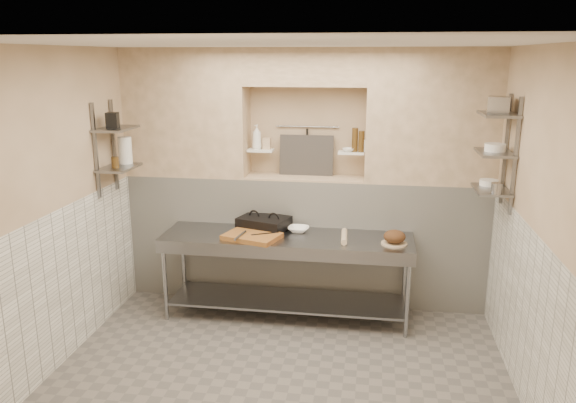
% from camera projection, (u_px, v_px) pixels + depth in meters
% --- Properties ---
extents(floor, '(4.00, 3.90, 0.10)m').
position_uv_depth(floor, '(279.00, 382.00, 4.89)').
color(floor, '#69625D').
rests_on(floor, ground).
extents(ceiling, '(4.00, 3.90, 0.10)m').
position_uv_depth(ceiling, '(277.00, 37.00, 4.16)').
color(ceiling, silver).
rests_on(ceiling, ground).
extents(wall_left, '(0.10, 3.90, 2.80)m').
position_uv_depth(wall_left, '(44.00, 213.00, 4.83)').
color(wall_left, '#CFB08E').
rests_on(wall_left, ground).
extents(wall_right, '(0.10, 3.90, 2.80)m').
position_uv_depth(wall_right, '(546.00, 236.00, 4.22)').
color(wall_right, '#CFB08E').
rests_on(wall_right, ground).
extents(wall_back, '(4.00, 0.10, 2.80)m').
position_uv_depth(wall_back, '(308.00, 174.00, 6.44)').
color(wall_back, '#CFB08E').
rests_on(wall_back, ground).
extents(wall_front, '(4.00, 0.10, 2.80)m').
position_uv_depth(wall_front, '(205.00, 346.00, 2.61)').
color(wall_front, '#CFB08E').
rests_on(wall_front, ground).
extents(backwall_lower, '(4.00, 0.40, 1.40)m').
position_uv_depth(backwall_lower, '(305.00, 238.00, 6.38)').
color(backwall_lower, white).
rests_on(backwall_lower, floor).
extents(alcove_sill, '(1.30, 0.40, 0.02)m').
position_uv_depth(alcove_sill, '(305.00, 177.00, 6.20)').
color(alcove_sill, '#CFB08E').
rests_on(alcove_sill, backwall_lower).
extents(backwall_pillar_left, '(1.35, 0.40, 1.40)m').
position_uv_depth(backwall_pillar_left, '(187.00, 113.00, 6.22)').
color(backwall_pillar_left, '#CFB08E').
rests_on(backwall_pillar_left, backwall_lower).
extents(backwall_pillar_right, '(1.35, 0.40, 1.40)m').
position_uv_depth(backwall_pillar_right, '(432.00, 117.00, 5.83)').
color(backwall_pillar_right, '#CFB08E').
rests_on(backwall_pillar_right, backwall_lower).
extents(backwall_header, '(1.30, 0.40, 0.40)m').
position_uv_depth(backwall_header, '(306.00, 67.00, 5.90)').
color(backwall_header, '#CFB08E').
rests_on(backwall_header, backwall_lower).
extents(wainscot_left, '(0.02, 3.90, 1.40)m').
position_uv_depth(wainscot_left, '(59.00, 289.00, 5.00)').
color(wainscot_left, white).
rests_on(wainscot_left, floor).
extents(wainscot_right, '(0.02, 3.90, 1.40)m').
position_uv_depth(wainscot_right, '(528.00, 320.00, 4.41)').
color(wainscot_right, white).
rests_on(wainscot_right, floor).
extents(alcove_shelf_left, '(0.28, 0.16, 0.02)m').
position_uv_depth(alcove_shelf_left, '(261.00, 150.00, 6.20)').
color(alcove_shelf_left, white).
rests_on(alcove_shelf_left, backwall_lower).
extents(alcove_shelf_right, '(0.28, 0.16, 0.02)m').
position_uv_depth(alcove_shelf_right, '(351.00, 153.00, 6.05)').
color(alcove_shelf_right, white).
rests_on(alcove_shelf_right, backwall_lower).
extents(utensil_rail, '(0.70, 0.02, 0.02)m').
position_uv_depth(utensil_rail, '(307.00, 127.00, 6.23)').
color(utensil_rail, gray).
rests_on(utensil_rail, wall_back).
extents(hanging_steel, '(0.02, 0.02, 0.30)m').
position_uv_depth(hanging_steel, '(307.00, 142.00, 6.25)').
color(hanging_steel, black).
rests_on(hanging_steel, utensil_rail).
extents(splash_panel, '(0.60, 0.08, 0.45)m').
position_uv_depth(splash_panel, '(306.00, 155.00, 6.24)').
color(splash_panel, '#383330').
rests_on(splash_panel, alcove_sill).
extents(shelf_rail_left_a, '(0.03, 0.03, 0.95)m').
position_uv_depth(shelf_rail_left_a, '(114.00, 145.00, 5.92)').
color(shelf_rail_left_a, slate).
rests_on(shelf_rail_left_a, wall_left).
extents(shelf_rail_left_b, '(0.03, 0.03, 0.95)m').
position_uv_depth(shelf_rail_left_b, '(96.00, 151.00, 5.53)').
color(shelf_rail_left_b, slate).
rests_on(shelf_rail_left_b, wall_left).
extents(wall_shelf_left_lower, '(0.30, 0.50, 0.02)m').
position_uv_depth(wall_shelf_left_lower, '(119.00, 168.00, 5.76)').
color(wall_shelf_left_lower, slate).
rests_on(wall_shelf_left_lower, wall_left).
extents(wall_shelf_left_upper, '(0.30, 0.50, 0.03)m').
position_uv_depth(wall_shelf_left_upper, '(116.00, 129.00, 5.65)').
color(wall_shelf_left_upper, slate).
rests_on(wall_shelf_left_upper, wall_left).
extents(shelf_rail_right_a, '(0.03, 0.03, 1.05)m').
position_uv_depth(shelf_rail_right_a, '(505.00, 150.00, 5.32)').
color(shelf_rail_right_a, slate).
rests_on(shelf_rail_right_a, wall_right).
extents(shelf_rail_right_b, '(0.03, 0.03, 1.05)m').
position_uv_depth(shelf_rail_right_b, '(515.00, 157.00, 4.93)').
color(shelf_rail_right_b, slate).
rests_on(shelf_rail_right_b, wall_right).
extents(wall_shelf_right_lower, '(0.30, 0.50, 0.02)m').
position_uv_depth(wall_shelf_right_lower, '(491.00, 190.00, 5.23)').
color(wall_shelf_right_lower, slate).
rests_on(wall_shelf_right_lower, wall_right).
extents(wall_shelf_right_mid, '(0.30, 0.50, 0.02)m').
position_uv_depth(wall_shelf_right_mid, '(495.00, 153.00, 5.14)').
color(wall_shelf_right_mid, slate).
rests_on(wall_shelf_right_mid, wall_right).
extents(wall_shelf_right_upper, '(0.30, 0.50, 0.03)m').
position_uv_depth(wall_shelf_right_upper, '(498.00, 114.00, 5.06)').
color(wall_shelf_right_upper, slate).
rests_on(wall_shelf_right_upper, wall_right).
extents(prep_table, '(2.60, 0.70, 0.90)m').
position_uv_depth(prep_table, '(287.00, 260.00, 5.87)').
color(prep_table, gray).
rests_on(prep_table, floor).
extents(panini_press, '(0.59, 0.50, 0.14)m').
position_uv_depth(panini_press, '(264.00, 223.00, 6.02)').
color(panini_press, black).
rests_on(panini_press, prep_table).
extents(cutting_board, '(0.63, 0.52, 0.05)m').
position_uv_depth(cutting_board, '(252.00, 236.00, 5.73)').
color(cutting_board, brown).
rests_on(cutting_board, prep_table).
extents(knife_blade, '(0.27, 0.16, 0.01)m').
position_uv_depth(knife_blade, '(265.00, 234.00, 5.73)').
color(knife_blade, gray).
rests_on(knife_blade, cutting_board).
extents(tongs, '(0.07, 0.28, 0.03)m').
position_uv_depth(tongs, '(240.00, 235.00, 5.65)').
color(tongs, gray).
rests_on(tongs, cutting_board).
extents(mixing_bowl, '(0.24, 0.24, 0.05)m').
position_uv_depth(mixing_bowl, '(299.00, 229.00, 5.95)').
color(mixing_bowl, white).
rests_on(mixing_bowl, prep_table).
extents(rolling_pin, '(0.08, 0.40, 0.06)m').
position_uv_depth(rolling_pin, '(344.00, 237.00, 5.70)').
color(rolling_pin, tan).
rests_on(rolling_pin, prep_table).
extents(bread_board, '(0.26, 0.26, 0.01)m').
position_uv_depth(bread_board, '(394.00, 243.00, 5.56)').
color(bread_board, tan).
rests_on(bread_board, prep_table).
extents(bread_loaf, '(0.22, 0.22, 0.13)m').
position_uv_depth(bread_loaf, '(395.00, 237.00, 5.55)').
color(bread_loaf, '#4C2D19').
rests_on(bread_loaf, bread_board).
extents(bottle_soap, '(0.13, 0.13, 0.27)m').
position_uv_depth(bottle_soap, '(257.00, 137.00, 6.17)').
color(bottle_soap, white).
rests_on(bottle_soap, alcove_shelf_left).
extents(jar_alcove, '(0.08, 0.08, 0.12)m').
position_uv_depth(jar_alcove, '(267.00, 144.00, 6.19)').
color(jar_alcove, '#CFB08E').
rests_on(jar_alcove, alcove_shelf_left).
extents(bowl_alcove, '(0.16, 0.16, 0.04)m').
position_uv_depth(bowl_alcove, '(348.00, 150.00, 6.03)').
color(bowl_alcove, white).
rests_on(bowl_alcove, alcove_shelf_right).
extents(condiment_a, '(0.06, 0.06, 0.23)m').
position_uv_depth(condiment_a, '(361.00, 142.00, 5.99)').
color(condiment_a, '#452E12').
rests_on(condiment_a, alcove_shelf_right).
extents(condiment_b, '(0.06, 0.06, 0.26)m').
position_uv_depth(condiment_b, '(355.00, 140.00, 6.01)').
color(condiment_b, '#452E12').
rests_on(condiment_b, alcove_shelf_right).
extents(condiment_c, '(0.08, 0.08, 0.13)m').
position_uv_depth(condiment_c, '(364.00, 146.00, 6.02)').
color(condiment_c, white).
rests_on(condiment_c, alcove_shelf_right).
extents(jug_left, '(0.14, 0.14, 0.28)m').
position_uv_depth(jug_left, '(125.00, 150.00, 5.88)').
color(jug_left, white).
rests_on(jug_left, wall_shelf_left_lower).
extents(jar_left, '(0.07, 0.07, 0.11)m').
position_uv_depth(jar_left, '(115.00, 162.00, 5.66)').
color(jar_left, '#452E12').
rests_on(jar_left, wall_shelf_left_lower).
extents(box_left_upper, '(0.13, 0.13, 0.16)m').
position_uv_depth(box_left_upper, '(113.00, 120.00, 5.57)').
color(box_left_upper, black).
rests_on(box_left_upper, wall_shelf_left_upper).
extents(bowl_right, '(0.18, 0.18, 0.05)m').
position_uv_depth(bowl_right, '(489.00, 183.00, 5.35)').
color(bowl_right, white).
rests_on(bowl_right, wall_shelf_right_lower).
extents(canister_right, '(0.10, 0.10, 0.10)m').
position_uv_depth(canister_right, '(497.00, 188.00, 5.02)').
color(canister_right, gray).
rests_on(canister_right, wall_shelf_right_lower).
extents(bowl_right_mid, '(0.19, 0.19, 0.07)m').
position_uv_depth(bowl_right_mid, '(495.00, 147.00, 5.15)').
color(bowl_right_mid, white).
rests_on(bowl_right_mid, wall_shelf_right_mid).
extents(basket_right, '(0.23, 0.26, 0.15)m').
position_uv_depth(basket_right, '(499.00, 105.00, 5.06)').
color(basket_right, gray).
rests_on(basket_right, wall_shelf_right_upper).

